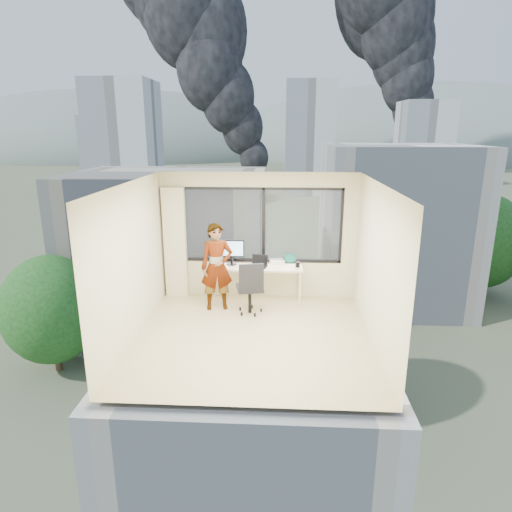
# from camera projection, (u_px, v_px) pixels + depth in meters

# --- Properties ---
(floor) EXTENTS (4.00, 4.00, 0.01)m
(floor) POSITION_uv_depth(u_px,v_px,m) (253.00, 337.00, 7.57)
(floor) COLOR tan
(floor) RESTS_ON ground
(ceiling) EXTENTS (4.00, 4.00, 0.01)m
(ceiling) POSITION_uv_depth(u_px,v_px,m) (252.00, 184.00, 6.85)
(ceiling) COLOR white
(ceiling) RESTS_ON ground
(wall_front) EXTENTS (4.00, 0.01, 2.60)m
(wall_front) POSITION_uv_depth(u_px,v_px,m) (242.00, 313.00, 5.29)
(wall_front) COLOR beige
(wall_front) RESTS_ON ground
(wall_left) EXTENTS (0.01, 4.00, 2.60)m
(wall_left) POSITION_uv_depth(u_px,v_px,m) (132.00, 262.00, 7.32)
(wall_left) COLOR beige
(wall_left) RESTS_ON ground
(wall_right) EXTENTS (0.01, 4.00, 2.60)m
(wall_right) POSITION_uv_depth(u_px,v_px,m) (377.00, 266.00, 7.10)
(wall_right) COLOR beige
(wall_right) RESTS_ON ground
(window_wall) EXTENTS (3.30, 0.16, 1.55)m
(window_wall) POSITION_uv_depth(u_px,v_px,m) (261.00, 225.00, 9.07)
(window_wall) COLOR black
(window_wall) RESTS_ON ground
(curtain) EXTENTS (0.45, 0.14, 2.30)m
(curtain) POSITION_uv_depth(u_px,v_px,m) (175.00, 243.00, 9.15)
(curtain) COLOR beige
(curtain) RESTS_ON floor
(desk) EXTENTS (1.80, 0.60, 0.75)m
(desk) POSITION_uv_depth(u_px,v_px,m) (258.00, 284.00, 9.06)
(desk) COLOR beige
(desk) RESTS_ON floor
(chair) EXTENTS (0.64, 0.64, 1.07)m
(chair) POSITION_uv_depth(u_px,v_px,m) (250.00, 286.00, 8.43)
(chair) COLOR black
(chair) RESTS_ON floor
(person) EXTENTS (0.69, 0.53, 1.70)m
(person) POSITION_uv_depth(u_px,v_px,m) (217.00, 267.00, 8.56)
(person) COLOR #2D2D33
(person) RESTS_ON floor
(monitor) EXTENTS (0.53, 0.12, 0.53)m
(monitor) POSITION_uv_depth(u_px,v_px,m) (232.00, 252.00, 9.00)
(monitor) COLOR black
(monitor) RESTS_ON desk
(game_console) EXTENTS (0.34, 0.30, 0.07)m
(game_console) POSITION_uv_depth(u_px,v_px,m) (277.00, 261.00, 9.18)
(game_console) COLOR white
(game_console) RESTS_ON desk
(laptop) EXTENTS (0.40, 0.42, 0.21)m
(laptop) POSITION_uv_depth(u_px,v_px,m) (258.00, 262.00, 8.86)
(laptop) COLOR black
(laptop) RESTS_ON desk
(cellphone) EXTENTS (0.11, 0.06, 0.01)m
(cellphone) POSITION_uv_depth(u_px,v_px,m) (246.00, 267.00, 8.85)
(cellphone) COLOR black
(cellphone) RESTS_ON desk
(pen_cup) EXTENTS (0.11, 0.11, 0.11)m
(pen_cup) POSITION_uv_depth(u_px,v_px,m) (298.00, 264.00, 8.88)
(pen_cup) COLOR black
(pen_cup) RESTS_ON desk
(handbag) EXTENTS (0.28, 0.16, 0.20)m
(handbag) POSITION_uv_depth(u_px,v_px,m) (290.00, 258.00, 9.13)
(handbag) COLOR #0D5143
(handbag) RESTS_ON desk
(exterior_ground) EXTENTS (400.00, 400.00, 0.04)m
(exterior_ground) POSITION_uv_depth(u_px,v_px,m) (279.00, 193.00, 126.63)
(exterior_ground) COLOR #515B3D
(exterior_ground) RESTS_ON ground
(near_bldg_a) EXTENTS (16.00, 12.00, 14.00)m
(near_bldg_a) POSITION_uv_depth(u_px,v_px,m) (172.00, 253.00, 38.77)
(near_bldg_a) COLOR beige
(near_bldg_a) RESTS_ON exterior_ground
(near_bldg_b) EXTENTS (14.00, 13.00, 16.00)m
(near_bldg_b) POSITION_uv_depth(u_px,v_px,m) (394.00, 226.00, 45.06)
(near_bldg_b) COLOR white
(near_bldg_b) RESTS_ON exterior_ground
(far_tower_a) EXTENTS (14.00, 14.00, 28.00)m
(far_tower_a) POSITION_uv_depth(u_px,v_px,m) (125.00, 145.00, 100.66)
(far_tower_a) COLOR silver
(far_tower_a) RESTS_ON exterior_ground
(far_tower_b) EXTENTS (13.00, 13.00, 30.00)m
(far_tower_b) POSITION_uv_depth(u_px,v_px,m) (309.00, 139.00, 122.08)
(far_tower_b) COLOR silver
(far_tower_b) RESTS_ON exterior_ground
(far_tower_c) EXTENTS (15.00, 15.00, 26.00)m
(far_tower_c) POSITION_uv_depth(u_px,v_px,m) (423.00, 144.00, 139.85)
(far_tower_c) COLOR silver
(far_tower_c) RESTS_ON exterior_ground
(far_tower_d) EXTENTS (16.00, 14.00, 22.00)m
(far_tower_d) POSITION_uv_depth(u_px,v_px,m) (109.00, 149.00, 155.62)
(far_tower_d) COLOR silver
(far_tower_d) RESTS_ON exterior_ground
(hill_a) EXTENTS (288.00, 216.00, 90.00)m
(hill_a) POSITION_uv_depth(u_px,v_px,m) (117.00, 154.00, 325.08)
(hill_a) COLOR slate
(hill_a) RESTS_ON exterior_ground
(hill_b) EXTENTS (300.00, 220.00, 96.00)m
(hill_b) POSITION_uv_depth(u_px,v_px,m) (422.00, 155.00, 313.30)
(hill_b) COLOR slate
(hill_b) RESTS_ON exterior_ground
(tree_a) EXTENTS (7.00, 7.00, 8.00)m
(tree_a) POSITION_uv_depth(u_px,v_px,m) (53.00, 321.00, 32.29)
(tree_a) COLOR #1A4416
(tree_a) RESTS_ON exterior_ground
(tree_b) EXTENTS (7.60, 7.60, 9.00)m
(tree_b) POSITION_uv_depth(u_px,v_px,m) (336.00, 348.00, 27.24)
(tree_b) COLOR #1A4416
(tree_b) RESTS_ON exterior_ground
(tree_c) EXTENTS (8.40, 8.40, 10.00)m
(tree_c) POSITION_uv_depth(u_px,v_px,m) (482.00, 251.00, 47.26)
(tree_c) COLOR #1A4416
(tree_c) RESTS_ON exterior_ground
(smoke_plume_a) EXTENTS (40.00, 24.00, 90.00)m
(smoke_plume_a) POSITION_uv_depth(u_px,v_px,m) (251.00, 14.00, 141.43)
(smoke_plume_a) COLOR black
(smoke_plume_a) RESTS_ON exterior_ground
(smoke_plume_b) EXTENTS (30.00, 18.00, 70.00)m
(smoke_plume_b) POSITION_uv_depth(u_px,v_px,m) (434.00, 62.00, 160.44)
(smoke_plume_b) COLOR black
(smoke_plume_b) RESTS_ON exterior_ground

